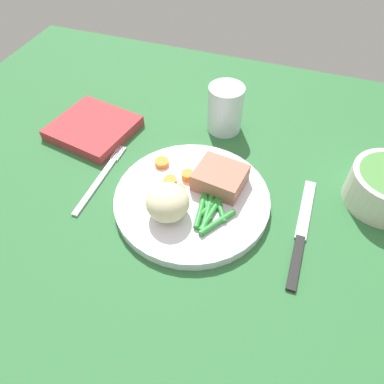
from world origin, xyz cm
name	(u,v)px	position (x,y,z in cm)	size (l,w,h in cm)	color
dining_table	(214,206)	(0.00, 0.00, 1.00)	(120.00, 90.00, 2.00)	#2D6B38
dinner_plate	(192,200)	(-3.31, -1.30, 2.80)	(24.16, 24.16, 1.60)	white
meat_portion	(220,178)	(-0.05, 2.50, 5.15)	(7.45, 6.50, 3.09)	#A86B56
mashed_potatoes	(168,203)	(-5.48, -5.65, 6.16)	(6.31, 6.40, 5.12)	beige
carrot_slices	(174,178)	(-7.18, 0.98, 4.13)	(7.33, 7.29, 1.15)	orange
green_beans	(209,210)	(0.07, -3.40, 4.01)	(6.57, 9.47, 0.90)	#2D8C38
fork	(100,179)	(-19.42, -1.56, 2.20)	(1.44, 16.60, 0.40)	silver
knife	(301,233)	(13.80, -1.59, 2.20)	(1.70, 20.50, 0.64)	black
water_glass	(225,112)	(-3.77, 18.37, 5.74)	(6.48, 6.48, 8.83)	silver
napkin	(93,128)	(-26.60, 9.12, 2.96)	(13.99, 13.08, 1.91)	#B2383D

